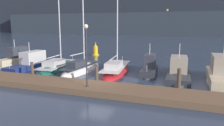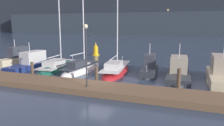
# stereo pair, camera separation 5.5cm
# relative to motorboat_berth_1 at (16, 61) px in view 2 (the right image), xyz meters

# --- Properties ---
(ground_plane) EXTENTS (400.00, 400.00, 0.00)m
(ground_plane) POSITION_rel_motorboat_berth_1_xyz_m (13.09, -4.77, -0.44)
(ground_plane) COLOR #2D3D51
(dock) EXTENTS (32.34, 2.80, 0.45)m
(dock) POSITION_rel_motorboat_berth_1_xyz_m (13.09, -6.48, -0.21)
(dock) COLOR brown
(dock) RESTS_ON ground
(mooring_pile_1) EXTENTS (0.28, 0.28, 1.52)m
(mooring_pile_1) POSITION_rel_motorboat_berth_1_xyz_m (6.56, -4.83, 0.33)
(mooring_pile_1) COLOR #4C3D2D
(mooring_pile_1) RESTS_ON ground
(mooring_pile_2) EXTENTS (0.28, 0.28, 1.49)m
(mooring_pile_2) POSITION_rel_motorboat_berth_1_xyz_m (13.09, -4.83, 0.31)
(mooring_pile_2) COLOR #4C3D2D
(mooring_pile_2) RESTS_ON ground
(mooring_pile_3) EXTENTS (0.28, 0.28, 1.83)m
(mooring_pile_3) POSITION_rel_motorboat_berth_1_xyz_m (19.62, -4.83, 0.48)
(mooring_pile_3) COLOR #4C3D2D
(mooring_pile_3) RESTS_ON ground
(motorboat_berth_1) EXTENTS (2.01, 5.45, 3.63)m
(motorboat_berth_1) POSITION_rel_motorboat_berth_1_xyz_m (0.00, 0.00, 0.00)
(motorboat_berth_1) COLOR beige
(motorboat_berth_1) RESTS_ON ground
(motorboat_berth_2) EXTENTS (2.24, 6.72, 3.51)m
(motorboat_berth_2) POSITION_rel_motorboat_berth_1_xyz_m (3.22, -1.17, -0.12)
(motorboat_berth_2) COLOR navy
(motorboat_berth_2) RESTS_ON ground
(sailboat_berth_3) EXTENTS (3.09, 8.23, 9.71)m
(sailboat_berth_3) POSITION_rel_motorboat_berth_1_xyz_m (6.37, -0.31, -0.34)
(sailboat_berth_3) COLOR #195647
(sailboat_berth_3) RESTS_ON ground
(sailboat_berth_4) EXTENTS (2.28, 7.20, 10.08)m
(sailboat_berth_4) POSITION_rel_motorboat_berth_1_xyz_m (9.58, -0.88, -0.33)
(sailboat_berth_4) COLOR white
(sailboat_berth_4) RESTS_ON ground
(sailboat_berth_5) EXTENTS (3.26, 8.44, 12.53)m
(sailboat_berth_5) POSITION_rel_motorboat_berth_1_xyz_m (13.07, 0.13, -0.29)
(sailboat_berth_5) COLOR red
(sailboat_berth_5) RESTS_ON ground
(motorboat_berth_6) EXTENTS (1.89, 4.96, 3.57)m
(motorboat_berth_6) POSITION_rel_motorboat_berth_1_xyz_m (16.50, 0.51, -0.05)
(motorboat_berth_6) COLOR #2D3338
(motorboat_berth_6) RESTS_ON ground
(motorboat_berth_7) EXTENTS (2.53, 6.63, 3.91)m
(motorboat_berth_7) POSITION_rel_motorboat_berth_1_xyz_m (19.35, -0.26, -0.13)
(motorboat_berth_7) COLOR #2D3338
(motorboat_berth_7) RESTS_ON ground
(motorboat_berth_8) EXTENTS (2.33, 7.26, 4.20)m
(motorboat_berth_8) POSITION_rel_motorboat_berth_1_xyz_m (22.94, -0.63, 0.05)
(motorboat_berth_8) COLOR beige
(motorboat_berth_8) RESTS_ON ground
(channel_buoy) EXTENTS (1.12, 1.12, 2.07)m
(channel_buoy) POSITION_rel_motorboat_berth_1_xyz_m (5.99, 10.82, 0.35)
(channel_buoy) COLOR gold
(channel_buoy) RESTS_ON ground
(dock_lamppost) EXTENTS (0.32, 0.32, 4.54)m
(dock_lamppost) POSITION_rel_motorboat_berth_1_xyz_m (13.24, -6.93, 3.01)
(dock_lamppost) COLOR #2D2D33
(dock_lamppost) RESTS_ON dock
(hillside_backdrop) EXTENTS (240.00, 23.00, 21.12)m
(hillside_backdrop) POSITION_rel_motorboat_berth_1_xyz_m (11.00, 87.53, 9.29)
(hillside_backdrop) COLOR #232B33
(hillside_backdrop) RESTS_ON ground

